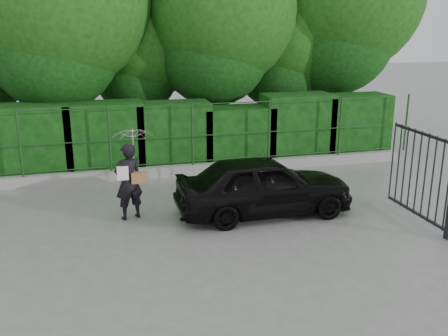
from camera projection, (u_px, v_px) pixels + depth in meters
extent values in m
plane|color=gray|center=(216.00, 239.00, 10.20)|extent=(80.00, 80.00, 0.00)
cube|color=#9E9E99|center=(179.00, 171.00, 14.34)|extent=(14.00, 0.25, 0.30)
cylinder|color=#1B3F19|center=(20.00, 144.00, 13.05)|extent=(0.06, 0.06, 1.80)
cylinder|color=#1B3F19|center=(109.00, 139.00, 13.60)|extent=(0.06, 0.06, 1.80)
cylinder|color=#1B3F19|center=(192.00, 134.00, 14.15)|extent=(0.06, 0.06, 1.80)
cylinder|color=#1B3F19|center=(269.00, 130.00, 14.69)|extent=(0.06, 0.06, 1.80)
cylinder|color=#1B3F19|center=(340.00, 126.00, 15.24)|extent=(0.06, 0.06, 1.80)
cylinder|color=#1B3F19|center=(406.00, 123.00, 15.79)|extent=(0.06, 0.06, 1.80)
cylinder|color=#1B3F19|center=(179.00, 162.00, 14.27)|extent=(13.60, 0.03, 0.03)
cylinder|color=#1B3F19|center=(178.00, 137.00, 14.06)|extent=(13.60, 0.03, 0.03)
cylinder|color=#1B3F19|center=(177.00, 105.00, 13.81)|extent=(13.60, 0.03, 0.03)
cube|color=black|center=(32.00, 141.00, 14.07)|extent=(2.20, 1.20, 2.06)
cube|color=black|center=(105.00, 137.00, 14.55)|extent=(2.20, 1.20, 2.05)
cube|color=black|center=(173.00, 135.00, 15.04)|extent=(2.20, 1.20, 1.97)
cube|color=black|center=(237.00, 135.00, 15.55)|extent=(2.20, 1.20, 1.75)
cube|color=black|center=(297.00, 127.00, 15.98)|extent=(2.20, 1.20, 2.08)
cube|color=black|center=(353.00, 125.00, 16.47)|extent=(2.20, 1.20, 1.99)
cylinder|color=black|center=(68.00, 89.00, 15.55)|extent=(0.36, 0.36, 4.50)
cylinder|color=black|center=(145.00, 100.00, 17.53)|extent=(0.36, 0.36, 3.25)
sphere|color=#14470F|center=(143.00, 43.00, 16.98)|extent=(3.90, 3.90, 3.90)
cylinder|color=black|center=(221.00, 87.00, 17.06)|extent=(0.36, 0.36, 4.25)
sphere|color=#14470F|center=(221.00, 9.00, 16.34)|extent=(5.10, 5.10, 5.10)
cylinder|color=black|center=(282.00, 93.00, 18.41)|extent=(0.36, 0.36, 3.50)
sphere|color=#14470F|center=(284.00, 34.00, 17.82)|extent=(4.20, 4.20, 4.20)
cylinder|color=black|center=(338.00, 75.00, 18.34)|extent=(0.36, 0.36, 4.75)
cube|color=black|center=(415.00, 212.00, 11.21)|extent=(0.05, 2.00, 0.06)
cube|color=black|center=(424.00, 134.00, 10.71)|extent=(0.05, 2.00, 0.06)
cylinder|color=black|center=(448.00, 187.00, 10.08)|extent=(0.04, 0.04, 1.90)
cylinder|color=black|center=(440.00, 183.00, 10.31)|extent=(0.04, 0.04, 1.90)
cylinder|color=black|center=(432.00, 180.00, 10.54)|extent=(0.04, 0.04, 1.90)
cylinder|color=black|center=(425.00, 176.00, 10.78)|extent=(0.04, 0.04, 1.90)
cylinder|color=black|center=(418.00, 173.00, 11.01)|extent=(0.04, 0.04, 1.90)
cylinder|color=black|center=(411.00, 170.00, 11.24)|extent=(0.04, 0.04, 1.90)
cylinder|color=black|center=(405.00, 167.00, 11.47)|extent=(0.04, 0.04, 1.90)
cylinder|color=black|center=(398.00, 164.00, 11.71)|extent=(0.04, 0.04, 1.90)
cylinder|color=black|center=(392.00, 161.00, 11.94)|extent=(0.04, 0.04, 1.90)
imported|color=black|center=(129.00, 182.00, 11.03)|extent=(0.73, 0.58, 1.73)
imported|color=#F9C0DE|center=(133.00, 147.00, 10.90)|extent=(0.92, 0.94, 0.84)
cube|color=#9D673A|center=(139.00, 178.00, 10.98)|extent=(0.32, 0.15, 0.24)
cube|color=white|center=(123.00, 173.00, 10.82)|extent=(0.25, 0.02, 0.32)
imported|color=black|center=(264.00, 185.00, 11.36)|extent=(4.04, 1.67, 1.37)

